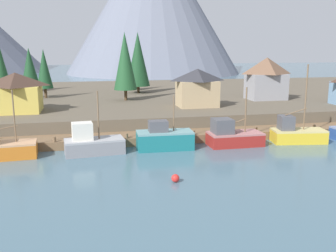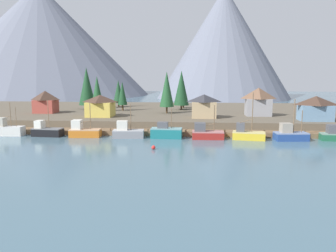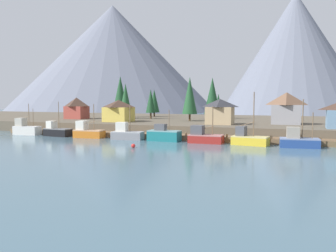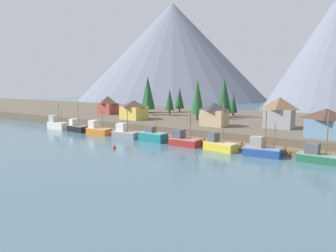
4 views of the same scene
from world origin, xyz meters
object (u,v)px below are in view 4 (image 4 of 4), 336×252
Objects in this scene: fishing_boat_teal at (153,136)px; fishing_boat_black at (77,128)px; fishing_boat_grey at (125,133)px; house_red at (108,105)px; house_tan at (214,114)px; conifer_back_right at (148,96)px; conifer_centre at (224,96)px; fishing_boat_blue at (261,150)px; fishing_boat_orange at (98,130)px; house_yellow at (134,110)px; house_grey at (279,112)px; fishing_boat_green at (317,156)px; fishing_boat_white at (57,124)px; channel_buoy at (114,147)px; conifer_back_left at (197,97)px; conifer_near_right at (233,103)px; conifer_mid_left at (148,93)px; conifer_near_left at (179,98)px; house_blue at (326,123)px; fishing_boat_yellow at (219,145)px; fishing_boat_red at (184,140)px; conifer_mid_right at (170,100)px.

fishing_boat_black is at bearing -178.30° from fishing_boat_teal.
house_red is at bearing 135.44° from fishing_boat_grey.
house_red is 1.00× the size of house_tan.
conifer_centre reaches higher than conifer_back_right.
fishing_boat_orange is at bearing 173.94° from fishing_boat_blue.
house_grey reaches higher than house_yellow.
fishing_boat_orange is 0.84× the size of fishing_boat_green.
fishing_boat_white is at bearing -161.56° from house_tan.
fishing_boat_teal is 10.94m from channel_buoy.
conifer_back_left is (-26.38, 23.58, 7.90)m from fishing_boat_blue.
fishing_boat_white is 1.16× the size of house_tan.
fishing_boat_green is (33.41, 0.16, -0.08)m from fishing_boat_teal.
fishing_boat_teal is 0.78× the size of fishing_boat_blue.
house_yellow is 0.92× the size of conifer_near_right.
fishing_boat_orange is at bearing -177.26° from fishing_boat_green.
conifer_near_right is (19.14, 39.51, 5.41)m from fishing_boat_orange.
fishing_boat_blue is 1.22× the size of house_yellow.
conifer_mid_left is (7.87, 11.62, 3.87)m from house_red.
conifer_near_left reaches higher than conifer_near_right.
house_blue is 37.14m from conifer_back_left.
conifer_mid_left reaches higher than channel_buoy.
fishing_boat_teal is at bearing -172.41° from fishing_boat_yellow.
house_tan is at bearing -71.75° from conifer_centre.
fishing_boat_red is 27.40m from house_blue.
house_red is at bearing -158.42° from conifer_back_right.
conifer_back_left is 10.68m from conifer_centre.
conifer_near_left reaches higher than conifer_mid_right.
house_blue is 0.86× the size of conifer_mid_right.
conifer_back_left is (-34.81, 12.39, 3.68)m from house_blue.
house_yellow is at bearing 175.86° from house_blue.
house_grey is (13.85, 5.49, 0.75)m from house_tan.
fishing_boat_white is 1.16× the size of house_red.
fishing_boat_black is 1.24× the size of house_tan.
fishing_boat_yellow is 37.36m from house_yellow.
house_blue is 51.77m from conifer_mid_right.
fishing_boat_green is 1.15× the size of house_blue.
fishing_boat_black is 10.77× the size of channel_buoy.
fishing_boat_grey is at bearing -176.26° from fishing_boat_teal.
house_grey is (56.94, -1.82, 0.53)m from house_red.
fishing_boat_red is 1.12× the size of house_red.
conifer_centre is (-31.31, 22.48, 3.67)m from house_blue.
conifer_mid_right reaches higher than fishing_boat_red.
house_yellow is at bearing -99.08° from conifer_mid_right.
house_red is at bearing 91.06° from fishing_boat_white.
fishing_boat_blue is 1.13× the size of house_grey.
fishing_boat_teal is at bearing -119.41° from house_tan.
conifer_near_right is 10.27× the size of channel_buoy.
fishing_boat_blue is 20.72m from house_grey.
house_tan is 26.97m from channel_buoy.
fishing_boat_yellow is 0.92× the size of conifer_back_right.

